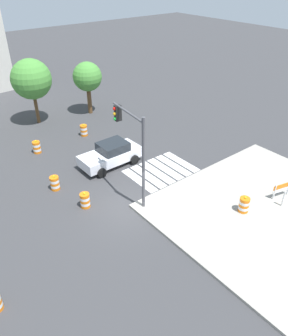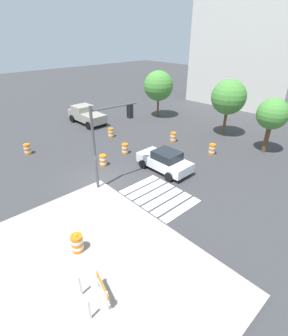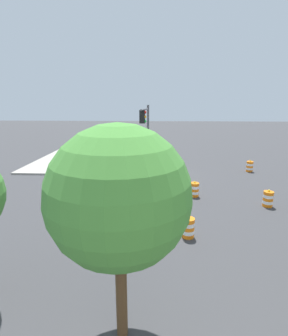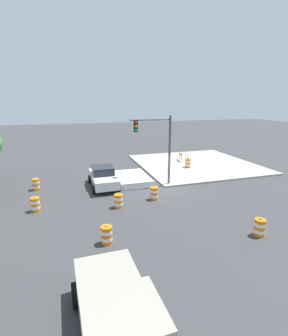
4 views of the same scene
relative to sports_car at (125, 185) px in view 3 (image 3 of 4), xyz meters
The scene contains 14 objects.
ground_plane 5.02m from the sports_car, 111.78° to the right, with size 120.00×120.00×0.00m, color #38383A.
sidewalk_corner 11.41m from the sports_car, 68.55° to the right, with size 12.00×12.00×0.15m, color #9E998E.
crosswalk_stripes 3.63m from the sports_car, 52.28° to the right, with size 4.35×3.20×0.02m.
sports_car is the anchor object (origin of this frame).
traffic_barrel_near_corner 8.49m from the sports_car, behind, with size 0.56×0.56×1.02m.
traffic_barrel_crosswalk_end 4.42m from the sports_car, behind, with size 0.56×0.56×1.02m.
traffic_barrel_median_near 12.00m from the sports_car, 146.66° to the right, with size 0.56×0.56×1.02m.
traffic_barrel_median_far 5.23m from the sports_car, 81.59° to the left, with size 0.56×0.56×1.02m.
traffic_barrel_far_curb 5.89m from the sports_car, 125.22° to the left, with size 0.56×0.56×1.02m.
traffic_barrel_lane_center 4.86m from the sports_car, 141.56° to the right, with size 0.56×0.56×1.02m.
traffic_barrel_on_sidewalk 9.48m from the sports_car, 72.39° to the right, with size 0.56×0.56×1.02m.
construction_barricade 11.24m from the sports_car, 59.59° to the right, with size 1.38×1.04×1.00m.
traffic_light_pole 5.23m from the sports_car, 105.45° to the right, with size 0.59×3.28×5.50m.
street_tree_streetside_near 10.39m from the sports_car, 96.31° to the left, with size 3.30×3.30×5.50m.
Camera 3 is at (-0.09, 19.84, 5.92)m, focal length 27.30 mm.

